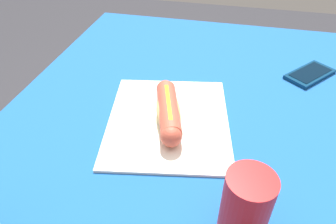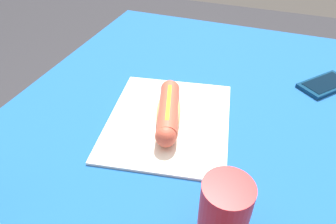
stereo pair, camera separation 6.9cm
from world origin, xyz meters
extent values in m
cylinder|color=brown|center=(-0.49, -0.33, 0.37)|extent=(0.07, 0.07, 0.73)
cylinder|color=brown|center=(-0.49, 0.33, 0.37)|extent=(0.07, 0.07, 0.73)
cube|color=brown|center=(0.00, 0.00, 0.75)|extent=(1.14, 0.82, 0.03)
cube|color=#19519E|center=(0.00, 0.00, 0.76)|extent=(1.20, 0.88, 0.00)
cube|color=silver|center=(0.00, -0.04, 0.77)|extent=(0.36, 0.32, 0.01)
ellipsoid|color=#DBB26B|center=(0.00, -0.04, 0.80)|extent=(0.17, 0.10, 0.05)
cylinder|color=#BC4C38|center=(0.00, -0.04, 0.80)|extent=(0.17, 0.09, 0.05)
sphere|color=#BC4C38|center=(0.08, -0.01, 0.80)|extent=(0.04, 0.04, 0.04)
sphere|color=#BC4C38|center=(-0.08, -0.06, 0.80)|extent=(0.04, 0.04, 0.04)
cube|color=yellow|center=(0.00, -0.04, 0.82)|extent=(0.12, 0.05, 0.00)
cube|color=#0A2D4C|center=(-0.28, 0.30, 0.77)|extent=(0.16, 0.15, 0.01)
cube|color=black|center=(-0.28, 0.30, 0.78)|extent=(0.13, 0.12, 0.00)
cylinder|color=red|center=(0.24, 0.13, 0.83)|extent=(0.08, 0.08, 0.12)
camera|label=1|loc=(0.53, 0.08, 1.23)|focal=33.10mm
camera|label=2|loc=(0.51, 0.15, 1.23)|focal=33.10mm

